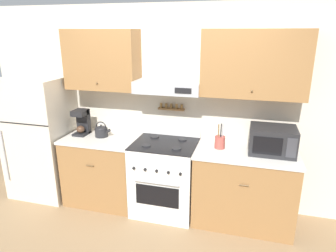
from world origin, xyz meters
name	(u,v)px	position (x,y,z in m)	size (l,w,h in m)	color
ground_plane	(158,223)	(0.00, 0.00, 0.00)	(16.00, 16.00, 0.00)	#937551
wall_back	(175,94)	(0.05, 0.63, 1.47)	(5.20, 0.46, 2.55)	beige
counter_left	(104,169)	(-0.86, 0.34, 0.46)	(0.95, 0.68, 0.91)	olive
counter_right	(244,187)	(0.97, 0.34, 0.46)	(1.16, 0.68, 0.91)	olive
stove_range	(165,177)	(0.00, 0.32, 0.47)	(0.77, 0.70, 1.03)	white
refrigerator	(41,137)	(-1.78, 0.32, 0.83)	(0.82, 0.70, 1.66)	beige
tea_kettle	(101,131)	(-0.87, 0.37, 0.99)	(0.22, 0.17, 0.20)	#232326
coffee_maker	(82,122)	(-1.17, 0.40, 1.08)	(0.17, 0.22, 0.33)	black
microwave	(272,140)	(1.24, 0.39, 1.06)	(0.50, 0.40, 0.30)	#232326
utensil_crock	(220,142)	(0.66, 0.37, 0.99)	(0.12, 0.12, 0.30)	#B24C42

